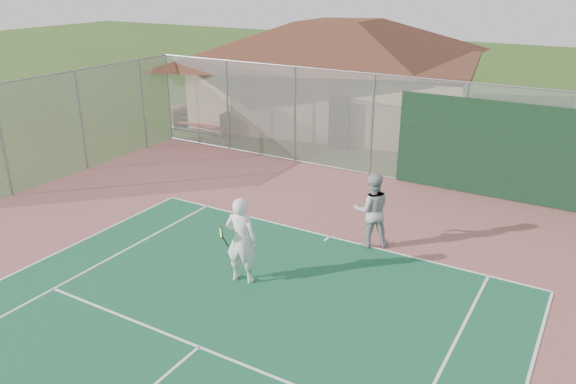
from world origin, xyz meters
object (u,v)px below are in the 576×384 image
Objects in this scene: clubhouse at (339,62)px; bleachers at (207,118)px; player_grey_back at (372,211)px; player_white_front at (241,241)px.

clubhouse is 6.52m from bleachers.
bleachers is 12.79m from player_grey_back.
clubhouse is 4.89× the size of bleachers.
clubhouse is at bearing 42.97° from bleachers.
bleachers is 13.48m from player_white_front.
bleachers is at bearing -65.72° from player_grey_back.
bleachers is at bearing -59.17° from player_white_front.
player_white_front is (8.92, -10.09, 0.46)m from bleachers.
player_white_front is 3.63m from player_grey_back.
player_grey_back is at bearing -34.58° from bleachers.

